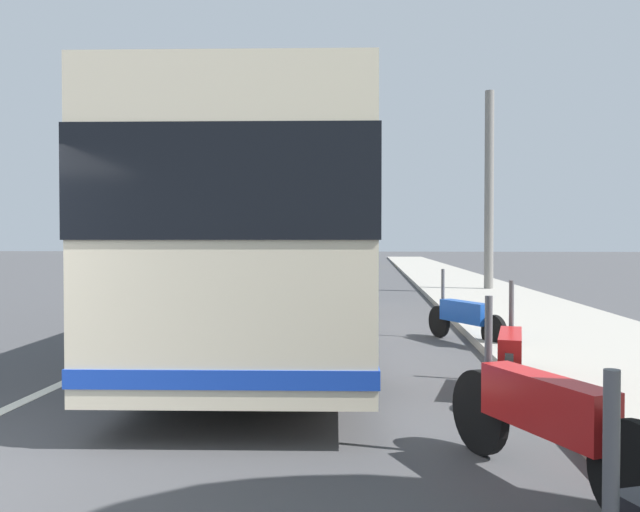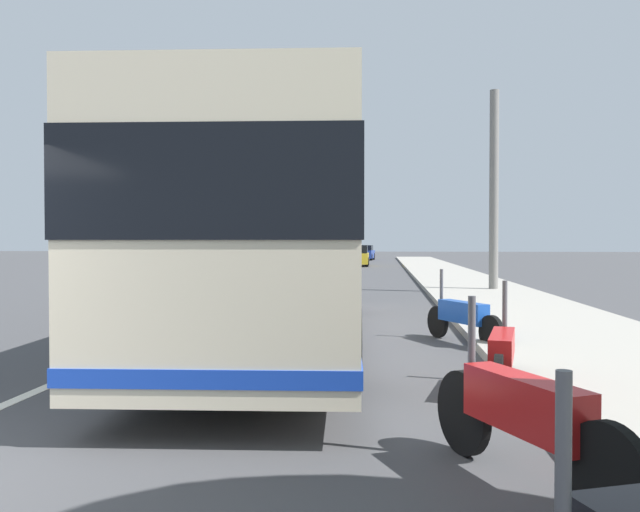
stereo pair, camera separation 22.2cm
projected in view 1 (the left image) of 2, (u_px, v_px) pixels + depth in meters
sidewalk_curb at (538, 320)px, 13.39m from camera, size 110.00×3.60×0.14m
lane_divider_line at (201, 320)px, 13.97m from camera, size 110.00×0.16×0.01m
coach_bus at (283, 235)px, 11.33m from camera, size 12.58×3.27×3.25m
motorcycle_mid_row at (544, 417)px, 4.45m from camera, size 2.04×1.02×1.29m
motorcycle_by_tree at (510, 354)px, 7.18m from camera, size 2.11×0.55×1.24m
motorcycle_far_end at (464, 317)px, 10.80m from camera, size 1.88×1.06×1.23m
car_far_distant at (349, 256)px, 45.57m from camera, size 4.70×1.83×1.49m
car_oncoming at (279, 257)px, 43.30m from camera, size 4.57×2.11×1.50m
car_ahead_same_lane at (253, 260)px, 35.70m from camera, size 4.10×2.12×1.50m
car_side_street at (355, 253)px, 60.48m from camera, size 4.06×2.10×1.40m
utility_pole at (489, 192)px, 21.51m from camera, size 0.30×0.30×6.78m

